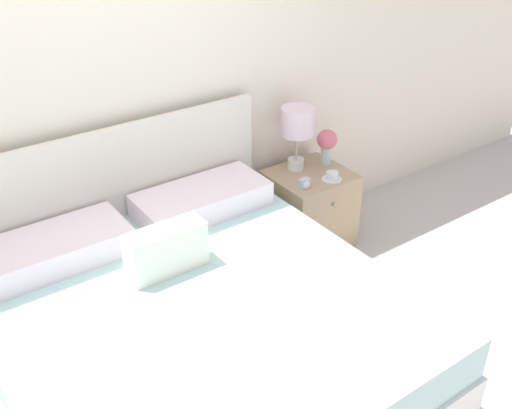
% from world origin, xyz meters
% --- Properties ---
extents(ground_plane, '(12.00, 12.00, 0.00)m').
position_xyz_m(ground_plane, '(0.00, 0.00, 0.00)').
color(ground_plane, '#BCB7B2').
extents(wall_back, '(8.00, 0.06, 2.60)m').
position_xyz_m(wall_back, '(0.00, 0.07, 1.30)').
color(wall_back, silver).
rests_on(wall_back, ground_plane).
extents(bed, '(1.85, 1.90, 1.07)m').
position_xyz_m(bed, '(0.00, -0.88, 0.30)').
color(bed, white).
rests_on(bed, ground_plane).
extents(nightstand, '(0.50, 0.49, 0.54)m').
position_xyz_m(nightstand, '(1.25, -0.25, 0.27)').
color(nightstand, tan).
rests_on(nightstand, ground_plane).
extents(table_lamp, '(0.21, 0.21, 0.42)m').
position_xyz_m(table_lamp, '(1.21, -0.14, 0.84)').
color(table_lamp, white).
rests_on(table_lamp, nightstand).
extents(flower_vase, '(0.13, 0.13, 0.24)m').
position_xyz_m(flower_vase, '(1.43, -0.20, 0.69)').
color(flower_vase, silver).
rests_on(flower_vase, nightstand).
extents(teacup, '(0.13, 0.13, 0.05)m').
position_xyz_m(teacup, '(1.31, -0.39, 0.56)').
color(teacup, white).
rests_on(teacup, nightstand).
extents(alarm_clock, '(0.07, 0.04, 0.06)m').
position_xyz_m(alarm_clock, '(1.09, -0.38, 0.57)').
color(alarm_clock, silver).
rests_on(alarm_clock, nightstand).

